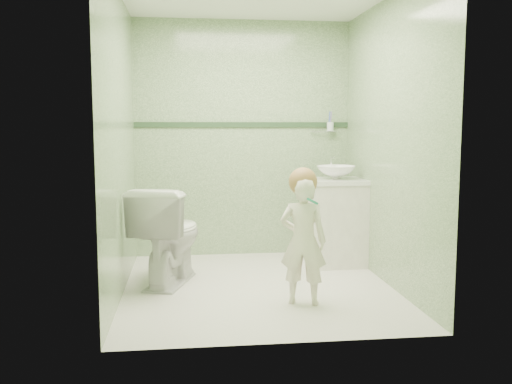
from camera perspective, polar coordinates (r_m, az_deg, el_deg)
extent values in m
plane|color=white|center=(4.79, 0.22, -9.53)|extent=(2.50, 2.50, 0.00)
cube|color=gray|center=(5.84, -1.32, 5.34)|extent=(2.20, 0.04, 2.40)
cube|color=gray|center=(3.36, 2.92, 4.38)|extent=(2.20, 0.04, 2.40)
cube|color=gray|center=(4.59, -13.57, 4.80)|extent=(0.04, 2.50, 2.40)
cube|color=gray|center=(4.86, 13.25, 4.90)|extent=(0.04, 2.50, 2.40)
cube|color=#294329|center=(5.83, -1.31, 6.81)|extent=(2.20, 0.02, 0.05)
cube|color=white|center=(5.53, 7.98, -3.14)|extent=(0.52, 0.50, 0.80)
cube|color=white|center=(5.47, 8.05, 1.10)|extent=(0.54, 0.52, 0.04)
imported|color=white|center=(5.47, 8.07, 1.97)|extent=(0.37, 0.37, 0.13)
cylinder|color=silver|center=(5.65, 7.55, 2.70)|extent=(0.03, 0.03, 0.18)
cylinder|color=silver|center=(5.60, 7.69, 3.48)|extent=(0.02, 0.12, 0.02)
cylinder|color=silver|center=(5.93, 6.87, 6.08)|extent=(0.26, 0.02, 0.02)
cylinder|color=silver|center=(5.93, 7.49, 6.56)|extent=(0.07, 0.07, 0.09)
cylinder|color=#7855B2|center=(5.91, 7.55, 7.24)|extent=(0.01, 0.01, 0.17)
cylinder|color=blue|center=(5.92, 7.39, 7.24)|extent=(0.01, 0.01, 0.17)
imported|color=white|center=(4.86, -8.80, -4.29)|extent=(0.69, 0.92, 0.83)
imported|color=white|center=(4.25, 4.77, -4.96)|extent=(0.40, 0.33, 0.96)
sphere|color=#A47542|center=(4.21, 4.75, 1.04)|extent=(0.21, 0.21, 0.21)
cylinder|color=#148D67|center=(4.06, 5.73, -0.94)|extent=(0.11, 0.11, 0.06)
cube|color=white|center=(4.11, 4.97, -0.28)|extent=(0.03, 0.03, 0.02)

